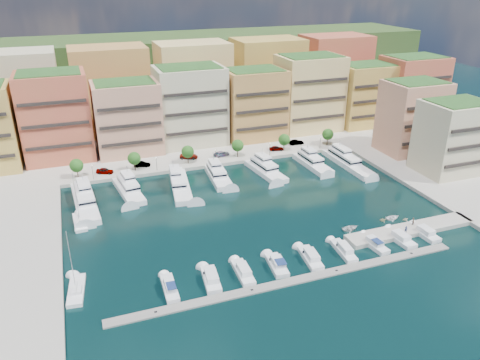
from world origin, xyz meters
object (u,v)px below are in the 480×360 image
at_px(yacht_3, 218,175).
at_px(cruiser_5, 311,258).
at_px(tender_2, 393,218).
at_px(car_4, 276,148).
at_px(yacht_2, 180,184).
at_px(tender_0, 350,228).
at_px(yacht_6, 346,161).
at_px(tender_3, 405,219).
at_px(lamppost_4, 320,140).
at_px(yacht_1, 128,189).
at_px(sailboat_2, 80,223).
at_px(lamppost_1, 156,161).
at_px(car_1, 142,164).
at_px(tree_5, 328,134).
at_px(cruiser_4, 277,265).
at_px(lamppost_0, 92,170).
at_px(lamppost_3, 270,147).
at_px(cruiser_8, 400,239).
at_px(person_0, 406,229).
at_px(cruiser_1, 170,288).
at_px(cruiser_7, 374,244).
at_px(tree_0, 76,166).
at_px(cruiser_3, 243,272).
at_px(car_2, 189,156).
at_px(cruiser_6, 344,251).
at_px(tree_3, 238,146).
at_px(yacht_4, 265,169).
at_px(car_3, 221,154).
at_px(cruiser_2, 211,279).
at_px(cruiser_9, 425,233).
at_px(sailboat_0, 77,291).
at_px(tree_4, 284,140).
at_px(yacht_5, 312,162).
at_px(tender_1, 383,220).
at_px(yacht_0, 85,199).
at_px(person_1, 413,221).
at_px(lamppost_2, 215,154).

xyz_separation_m(yacht_3, cruiser_5, (5.42, -46.05, -0.66)).
height_order(tender_2, car_4, car_4).
distance_m(yacht_2, tender_0, 47.89).
xyz_separation_m(yacht_6, tender_3, (-5.76, -35.60, -0.80)).
xyz_separation_m(lamppost_4, yacht_2, (-50.03, -11.92, -2.62)).
height_order(yacht_1, sailboat_2, sailboat_2).
distance_m(lamppost_1, sailboat_2, 33.05).
height_order(yacht_6, car_4, yacht_6).
bearing_deg(car_1, tender_2, -116.61).
relative_size(tree_5, car_1, 1.19).
relative_size(cruiser_4, tender_2, 2.18).
relative_size(lamppost_0, lamppost_3, 1.00).
distance_m(yacht_1, cruiser_8, 69.75).
bearing_deg(lamppost_1, person_0, -50.09).
height_order(cruiser_1, cruiser_7, same).
height_order(tree_0, yacht_2, tree_0).
height_order(lamppost_1, car_1, lamppost_1).
height_order(tree_0, tender_3, tree_0).
bearing_deg(cruiser_1, person_0, 1.38).
xyz_separation_m(cruiser_3, car_2, (4.94, 62.00, 1.24)).
xyz_separation_m(cruiser_6, tender_0, (6.68, 7.95, -0.12)).
xyz_separation_m(lamppost_1, cruiser_1, (-8.33, -55.81, -3.26)).
bearing_deg(tree_3, yacht_4, -72.74).
height_order(lamppost_0, cruiser_7, lamppost_0).
bearing_deg(cruiser_1, cruiser_8, 0.02).
height_order(yacht_4, car_3, yacht_4).
bearing_deg(cruiser_3, cruiser_2, 179.98).
relative_size(lamppost_3, cruiser_4, 0.52).
xyz_separation_m(cruiser_9, sailboat_2, (-72.74, 32.17, -0.23)).
distance_m(sailboat_0, car_4, 83.91).
bearing_deg(cruiser_9, tree_4, 97.73).
bearing_deg(sailboat_0, yacht_2, 53.24).
xyz_separation_m(yacht_5, cruiser_2, (-45.92, -45.76, -0.66)).
bearing_deg(car_3, cruiser_9, -170.67).
bearing_deg(cruiser_7, car_2, 112.09).
distance_m(tree_0, car_1, 18.77).
bearing_deg(car_2, cruiser_2, -168.72).
bearing_deg(yacht_2, tender_3, -38.43).
height_order(sailboat_0, car_3, sailboat_0).
height_order(sailboat_0, tender_1, sailboat_0).
height_order(yacht_0, person_1, yacht_0).
xyz_separation_m(cruiser_3, car_1, (-9.85, 60.19, 1.23)).
relative_size(tree_5, lamppost_3, 1.35).
bearing_deg(cruiser_4, cruiser_3, 179.92).
distance_m(lamppost_2, cruiser_1, 61.79).
bearing_deg(sailboat_2, cruiser_2, -54.98).
relative_size(tree_3, lamppost_2, 1.35).
distance_m(tree_3, car_1, 29.80).
xyz_separation_m(cruiser_2, tender_3, (50.56, 7.14, -0.14)).
distance_m(lamppost_2, cruiser_2, 58.81).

